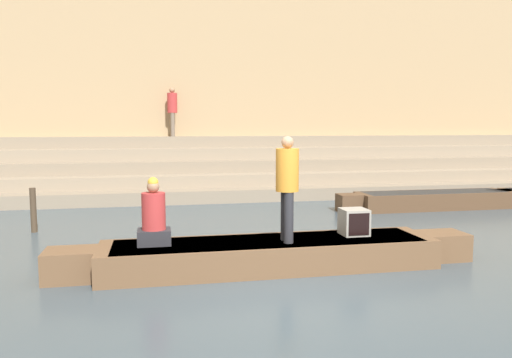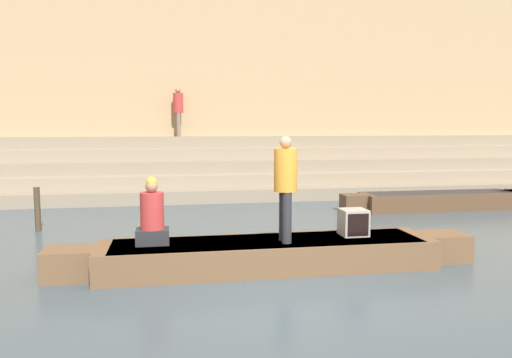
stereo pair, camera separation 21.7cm
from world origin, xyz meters
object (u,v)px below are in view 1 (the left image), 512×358
(rowboat_main, at_px, (270,254))
(person_rowing, at_px, (154,218))
(person_standing, at_px, (287,182))
(mooring_post, at_px, (33,210))
(tv_set, at_px, (354,222))
(moored_boat_shore, at_px, (434,200))
(person_on_steps, at_px, (172,108))

(rowboat_main, relative_size, person_rowing, 6.53)
(person_rowing, bearing_deg, rowboat_main, -15.82)
(person_standing, bearing_deg, mooring_post, 127.40)
(tv_set, bearing_deg, mooring_post, 146.61)
(tv_set, distance_m, mooring_post, 7.09)
(mooring_post, bearing_deg, rowboat_main, -40.00)
(person_rowing, bearing_deg, moored_boat_shore, 19.05)
(tv_set, height_order, mooring_post, mooring_post)
(mooring_post, relative_size, person_on_steps, 0.58)
(tv_set, bearing_deg, person_standing, -170.76)
(rowboat_main, distance_m, mooring_post, 5.93)
(person_standing, height_order, moored_boat_shore, person_standing)
(person_rowing, distance_m, moored_boat_shore, 9.26)
(person_standing, xyz_separation_m, person_on_steps, (-1.48, 10.32, 1.51))
(person_rowing, distance_m, person_on_steps, 10.33)
(person_rowing, xyz_separation_m, person_on_steps, (0.66, 10.10, 2.08))
(rowboat_main, distance_m, person_rowing, 2.00)
(tv_set, height_order, person_on_steps, person_on_steps)
(moored_boat_shore, bearing_deg, person_rowing, -143.81)
(rowboat_main, bearing_deg, person_standing, -25.83)
(person_standing, relative_size, mooring_post, 1.73)
(rowboat_main, relative_size, tv_set, 15.59)
(person_on_steps, bearing_deg, moored_boat_shore, -69.05)
(rowboat_main, height_order, person_standing, person_standing)
(person_on_steps, bearing_deg, mooring_post, -150.32)
(person_rowing, xyz_separation_m, mooring_post, (-2.65, 3.70, -0.40))
(person_standing, bearing_deg, person_rowing, 160.69)
(rowboat_main, xyz_separation_m, person_rowing, (-1.89, 0.11, 0.65))
(person_standing, height_order, person_on_steps, person_on_steps)
(moored_boat_shore, bearing_deg, person_standing, -133.89)
(tv_set, bearing_deg, person_on_steps, 103.09)
(rowboat_main, bearing_deg, tv_set, 4.90)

